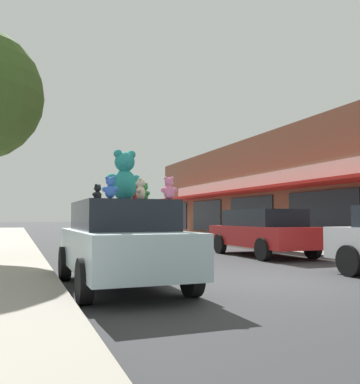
{
  "coord_description": "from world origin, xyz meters",
  "views": [
    {
      "loc": [
        -4.72,
        -7.43,
        1.26
      ],
      "look_at": [
        -0.88,
        2.64,
        1.91
      ],
      "focal_mm": 40.0,
      "sensor_mm": 36.0,
      "label": 1
    }
  ],
  "objects_px": {
    "teddy_bear_giant": "(124,177)",
    "parked_car_far_center": "(263,231)",
    "plush_art_car": "(121,242)",
    "teddy_bear_cream": "(141,189)",
    "teddy_bear_blue": "(110,188)",
    "teddy_bear_yellow": "(141,196)",
    "teddy_bear_black": "(97,193)",
    "teddy_bear_green": "(145,192)",
    "teddy_bear_red": "(135,194)",
    "teddy_bear_pink": "(169,188)"
  },
  "relations": [
    {
      "from": "teddy_bear_giant",
      "to": "parked_car_far_center",
      "type": "relative_size",
      "value": 0.21
    },
    {
      "from": "plush_art_car",
      "to": "parked_car_far_center",
      "type": "xyz_separation_m",
      "value": [
        5.83,
        4.58,
        0.0
      ]
    },
    {
      "from": "teddy_bear_cream",
      "to": "teddy_bear_blue",
      "type": "xyz_separation_m",
      "value": [
        -0.6,
        -0.35,
        -0.01
      ]
    },
    {
      "from": "plush_art_car",
      "to": "teddy_bear_yellow",
      "type": "distance_m",
      "value": 1.26
    },
    {
      "from": "plush_art_car",
      "to": "teddy_bear_black",
      "type": "height_order",
      "value": "teddy_bear_black"
    },
    {
      "from": "teddy_bear_giant",
      "to": "teddy_bear_yellow",
      "type": "xyz_separation_m",
      "value": [
        0.51,
        0.64,
        -0.32
      ]
    },
    {
      "from": "teddy_bear_black",
      "to": "teddy_bear_green",
      "type": "bearing_deg",
      "value": 79.98
    },
    {
      "from": "teddy_bear_green",
      "to": "teddy_bear_red",
      "type": "height_order",
      "value": "teddy_bear_red"
    },
    {
      "from": "teddy_bear_green",
      "to": "teddy_bear_cream",
      "type": "height_order",
      "value": "teddy_bear_cream"
    },
    {
      "from": "teddy_bear_red",
      "to": "plush_art_car",
      "type": "bearing_deg",
      "value": -14.54
    },
    {
      "from": "teddy_bear_pink",
      "to": "parked_car_far_center",
      "type": "relative_size",
      "value": 0.08
    },
    {
      "from": "teddy_bear_giant",
      "to": "teddy_bear_pink",
      "type": "distance_m",
      "value": 1.24
    },
    {
      "from": "plush_art_car",
      "to": "teddy_bear_blue",
      "type": "xyz_separation_m",
      "value": [
        -0.42,
        -1.01,
        0.91
      ]
    },
    {
      "from": "plush_art_car",
      "to": "parked_car_far_center",
      "type": "relative_size",
      "value": 0.92
    },
    {
      "from": "teddy_bear_black",
      "to": "teddy_bear_red",
      "type": "xyz_separation_m",
      "value": [
        0.67,
        -0.28,
        -0.01
      ]
    },
    {
      "from": "teddy_bear_black",
      "to": "teddy_bear_blue",
      "type": "height_order",
      "value": "teddy_bear_blue"
    },
    {
      "from": "teddy_bear_giant",
      "to": "teddy_bear_yellow",
      "type": "distance_m",
      "value": 0.88
    },
    {
      "from": "parked_car_far_center",
      "to": "teddy_bear_cream",
      "type": "bearing_deg",
      "value": -137.15
    },
    {
      "from": "teddy_bear_yellow",
      "to": "parked_car_far_center",
      "type": "xyz_separation_m",
      "value": [
        5.25,
        3.88,
        -0.87
      ]
    },
    {
      "from": "teddy_bear_pink",
      "to": "teddy_bear_cream",
      "type": "bearing_deg",
      "value": -28.94
    },
    {
      "from": "teddy_bear_black",
      "to": "teddy_bear_pink",
      "type": "distance_m",
      "value": 1.84
    },
    {
      "from": "teddy_bear_red",
      "to": "teddy_bear_blue",
      "type": "xyz_separation_m",
      "value": [
        -0.75,
        -1.29,
        0.01
      ]
    },
    {
      "from": "teddy_bear_giant",
      "to": "parked_car_far_center",
      "type": "bearing_deg",
      "value": -150.54
    },
    {
      "from": "teddy_bear_giant",
      "to": "teddy_bear_pink",
      "type": "bearing_deg",
      "value": 104.9
    },
    {
      "from": "teddy_bear_yellow",
      "to": "teddy_bear_cream",
      "type": "relative_size",
      "value": 0.75
    },
    {
      "from": "teddy_bear_green",
      "to": "teddy_bear_pink",
      "type": "xyz_separation_m",
      "value": [
        0.23,
        -0.65,
        0.03
      ]
    },
    {
      "from": "teddy_bear_red",
      "to": "teddy_bear_pink",
      "type": "height_order",
      "value": "teddy_bear_pink"
    },
    {
      "from": "teddy_bear_black",
      "to": "teddy_bear_yellow",
      "type": "bearing_deg",
      "value": 144.0
    },
    {
      "from": "teddy_bear_blue",
      "to": "teddy_bear_red",
      "type": "bearing_deg",
      "value": -109.66
    },
    {
      "from": "plush_art_car",
      "to": "teddy_bear_giant",
      "type": "bearing_deg",
      "value": 43.23
    },
    {
      "from": "teddy_bear_giant",
      "to": "teddy_bear_cream",
      "type": "height_order",
      "value": "teddy_bear_giant"
    },
    {
      "from": "teddy_bear_red",
      "to": "teddy_bear_cream",
      "type": "distance_m",
      "value": 0.95
    },
    {
      "from": "teddy_bear_pink",
      "to": "parked_car_far_center",
      "type": "distance_m",
      "value": 7.77
    },
    {
      "from": "teddy_bear_green",
      "to": "teddy_bear_red",
      "type": "bearing_deg",
      "value": -27.07
    },
    {
      "from": "teddy_bear_red",
      "to": "parked_car_far_center",
      "type": "distance_m",
      "value": 7.03
    },
    {
      "from": "teddy_bear_pink",
      "to": "teddy_bear_blue",
      "type": "height_order",
      "value": "teddy_bear_pink"
    },
    {
      "from": "teddy_bear_cream",
      "to": "teddy_bear_giant",
      "type": "bearing_deg",
      "value": -142.79
    },
    {
      "from": "teddy_bear_yellow",
      "to": "teddy_bear_black",
      "type": "xyz_separation_m",
      "value": [
        -0.92,
        -0.14,
        0.03
      ]
    },
    {
      "from": "plush_art_car",
      "to": "parked_car_far_center",
      "type": "height_order",
      "value": "plush_art_car"
    },
    {
      "from": "teddy_bear_yellow",
      "to": "teddy_bear_black",
      "type": "height_order",
      "value": "teddy_bear_black"
    },
    {
      "from": "plush_art_car",
      "to": "teddy_bear_red",
      "type": "height_order",
      "value": "teddy_bear_red"
    },
    {
      "from": "teddy_bear_black",
      "to": "teddy_bear_pink",
      "type": "bearing_deg",
      "value": 74.11
    },
    {
      "from": "teddy_bear_green",
      "to": "teddy_bear_red",
      "type": "distance_m",
      "value": 0.68
    },
    {
      "from": "teddy_bear_yellow",
      "to": "teddy_bear_blue",
      "type": "relative_size",
      "value": 0.82
    },
    {
      "from": "plush_art_car",
      "to": "teddy_bear_black",
      "type": "relative_size",
      "value": 12.01
    },
    {
      "from": "teddy_bear_green",
      "to": "teddy_bear_cream",
      "type": "distance_m",
      "value": 0.31
    },
    {
      "from": "teddy_bear_red",
      "to": "teddy_bear_green",
      "type": "bearing_deg",
      "value": 34.65
    },
    {
      "from": "teddy_bear_pink",
      "to": "teddy_bear_red",
      "type": "bearing_deg",
      "value": -63.48
    },
    {
      "from": "teddy_bear_black",
      "to": "parked_car_far_center",
      "type": "distance_m",
      "value": 7.42
    },
    {
      "from": "teddy_bear_cream",
      "to": "teddy_bear_blue",
      "type": "relative_size",
      "value": 1.09
    }
  ]
}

